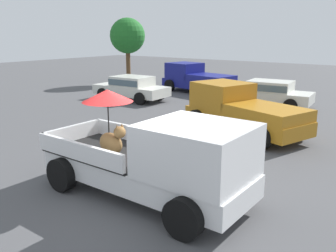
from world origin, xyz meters
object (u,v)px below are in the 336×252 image
(parked_sedan_far, at_px, (269,92))
(parked_sedan_near, at_px, (131,87))
(pickup_truck_main, at_px, (160,159))
(pickup_truck_red, at_px, (196,78))
(pickup_truck_far, at_px, (241,110))

(parked_sedan_far, bearing_deg, parked_sedan_near, 15.86)
(pickup_truck_main, relative_size, pickup_truck_red, 1.00)
(pickup_truck_main, relative_size, parked_sedan_near, 1.16)
(pickup_truck_red, height_order, parked_sedan_near, pickup_truck_red)
(pickup_truck_main, distance_m, pickup_truck_red, 15.54)
(parked_sedan_near, height_order, parked_sedan_far, same)
(pickup_truck_far, bearing_deg, parked_sedan_far, -60.91)
(pickup_truck_red, distance_m, parked_sedan_far, 5.77)
(pickup_truck_main, xyz_separation_m, pickup_truck_far, (-1.13, 6.30, -0.10))
(pickup_truck_main, distance_m, parked_sedan_near, 12.80)
(pickup_truck_far, xyz_separation_m, parked_sedan_near, (-7.97, 2.69, -0.13))
(pickup_truck_red, xyz_separation_m, parked_sedan_near, (-1.38, -4.49, -0.13))
(pickup_truck_main, relative_size, parked_sedan_far, 1.13)
(parked_sedan_near, relative_size, parked_sedan_far, 0.98)
(parked_sedan_far, bearing_deg, pickup_truck_red, -23.45)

